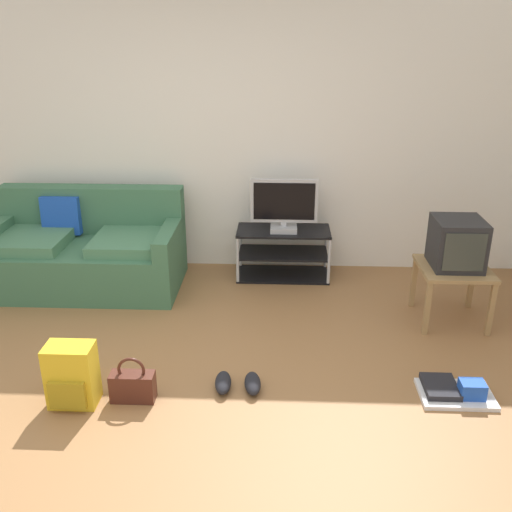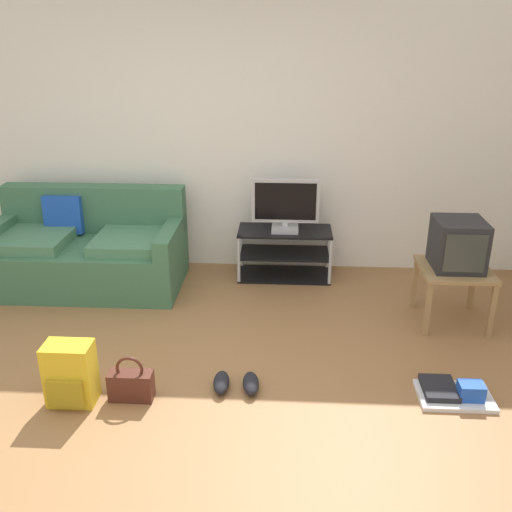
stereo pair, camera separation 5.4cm
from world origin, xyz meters
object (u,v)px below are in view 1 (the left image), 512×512
object	(u,v)px
flat_tv	(284,206)
floor_tray	(455,391)
crt_tv	(457,243)
handbag	(133,385)
side_table	(453,275)
backpack	(72,376)
couch	(86,252)
sneakers_pair	(238,383)
tv_stand	(283,253)

from	to	relation	value
flat_tv	floor_tray	xyz separation A→B (m)	(1.14, -1.91, -0.68)
flat_tv	crt_tv	distance (m)	1.60
crt_tv	handbag	world-z (taller)	crt_tv
crt_tv	floor_tray	xyz separation A→B (m)	(-0.24, -1.09, -0.64)
crt_tv	handbag	size ratio (longest dim) A/B	1.29
flat_tv	handbag	world-z (taller)	flat_tv
side_table	backpack	xyz separation A→B (m)	(-2.73, -1.25, -0.20)
couch	flat_tv	xyz separation A→B (m)	(1.85, 0.25, 0.40)
backpack	handbag	bearing A→B (deg)	13.61
sneakers_pair	couch	bearing A→B (deg)	133.35
crt_tv	tv_stand	bearing A→B (deg)	148.68
floor_tray	handbag	bearing A→B (deg)	-176.64
floor_tray	flat_tv	bearing A→B (deg)	120.78
sneakers_pair	handbag	bearing A→B (deg)	-167.66
couch	backpack	xyz separation A→B (m)	(0.50, -1.83, -0.12)
tv_stand	side_table	xyz separation A→B (m)	(1.38, -0.85, 0.17)
flat_tv	floor_tray	distance (m)	2.33
side_table	crt_tv	distance (m)	0.27
handbag	sneakers_pair	xyz separation A→B (m)	(0.67, 0.15, -0.06)
handbag	tv_stand	bearing A→B (deg)	64.53
side_table	sneakers_pair	xyz separation A→B (m)	(-1.68, -1.05, -0.36)
tv_stand	crt_tv	world-z (taller)	crt_tv
couch	tv_stand	world-z (taller)	couch
flat_tv	backpack	world-z (taller)	flat_tv
flat_tv	backpack	size ratio (longest dim) A/B	1.50
tv_stand	floor_tray	bearing A→B (deg)	-59.51
couch	tv_stand	distance (m)	1.87
side_table	handbag	size ratio (longest dim) A/B	1.74
backpack	handbag	world-z (taller)	backpack
flat_tv	backpack	bearing A→B (deg)	-122.99
tv_stand	floor_tray	xyz separation A→B (m)	(1.14, -1.93, -0.20)
tv_stand	handbag	bearing A→B (deg)	-115.47
flat_tv	handbag	xyz separation A→B (m)	(-0.98, -2.03, -0.61)
side_table	crt_tv	size ratio (longest dim) A/B	1.35
couch	floor_tray	xyz separation A→B (m)	(2.99, -1.66, -0.29)
couch	crt_tv	distance (m)	3.29
tv_stand	flat_tv	distance (m)	0.49
couch	side_table	bearing A→B (deg)	-10.21
tv_stand	flat_tv	size ratio (longest dim) A/B	1.41
side_table	couch	bearing A→B (deg)	169.79
side_table	sneakers_pair	size ratio (longest dim) A/B	1.68
handbag	side_table	bearing A→B (deg)	27.03
backpack	floor_tray	distance (m)	2.50
side_table	handbag	bearing A→B (deg)	-152.97
couch	flat_tv	world-z (taller)	flat_tv
flat_tv	tv_stand	bearing A→B (deg)	90.00
side_table	sneakers_pair	world-z (taller)	side_table
tv_stand	crt_tv	distance (m)	1.67
tv_stand	crt_tv	xyz separation A→B (m)	(1.38, -0.84, 0.44)
couch	flat_tv	size ratio (longest dim) A/B	2.79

